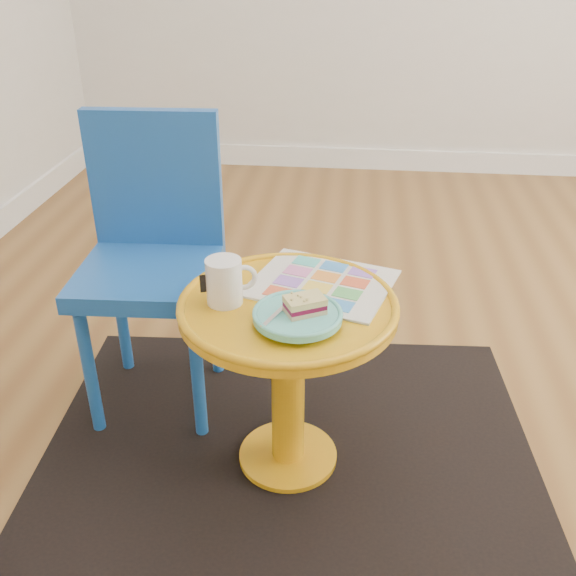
# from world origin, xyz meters

# --- Properties ---
(floor) EXTENTS (4.00, 4.00, 0.00)m
(floor) POSITION_xyz_m (0.00, 0.00, 0.00)
(floor) COLOR brown
(floor) RESTS_ON ground
(room_walls) EXTENTS (4.00, 4.00, 4.00)m
(room_walls) POSITION_xyz_m (-0.99, 0.99, 0.06)
(room_walls) COLOR silver
(room_walls) RESTS_ON ground
(rug) EXTENTS (1.36, 1.17, 0.01)m
(rug) POSITION_xyz_m (-0.52, -0.44, 0.00)
(rug) COLOR black
(rug) RESTS_ON ground
(side_table) EXTENTS (0.50, 0.50, 0.48)m
(side_table) POSITION_xyz_m (-0.52, -0.44, 0.34)
(side_table) COLOR orange
(side_table) RESTS_ON ground
(chair) EXTENTS (0.38, 0.38, 0.82)m
(chair) POSITION_xyz_m (-0.93, -0.16, 0.47)
(chair) COLOR #1B58B2
(chair) RESTS_ON ground
(newspaper) EXTENTS (0.39, 0.36, 0.01)m
(newspaper) POSITION_xyz_m (-0.45, -0.34, 0.48)
(newspaper) COLOR silver
(newspaper) RESTS_ON side_table
(mug) EXTENTS (0.12, 0.08, 0.11)m
(mug) POSITION_xyz_m (-0.67, -0.45, 0.54)
(mug) COLOR white
(mug) RESTS_ON side_table
(plate) EXTENTS (0.19, 0.19, 0.02)m
(plate) POSITION_xyz_m (-0.49, -0.52, 0.50)
(plate) COLOR #62D0C7
(plate) RESTS_ON newspaper
(cake_slice) EXTENTS (0.10, 0.09, 0.04)m
(cake_slice) POSITION_xyz_m (-0.48, -0.52, 0.52)
(cake_slice) COLOR #D3BC8C
(cake_slice) RESTS_ON plate
(fork) EXTENTS (0.07, 0.14, 0.00)m
(fork) POSITION_xyz_m (-0.53, -0.52, 0.51)
(fork) COLOR silver
(fork) RESTS_ON plate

